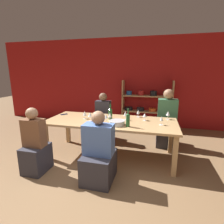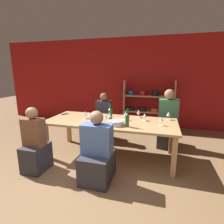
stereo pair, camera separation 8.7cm
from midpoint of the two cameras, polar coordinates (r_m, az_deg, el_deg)
ground_plane at (r=2.57m, az=-13.72°, el=-28.54°), size 18.00×18.00×0.00m
wall_back_red at (r=5.60m, az=4.26°, el=9.56°), size 8.80×0.06×2.70m
shelf_unit at (r=5.42m, az=10.44°, el=1.06°), size 1.49×0.30×1.44m
dining_table at (r=3.46m, az=-1.13°, el=-4.00°), size 2.54×1.04×0.75m
mixing_bowl at (r=3.14m, az=0.86°, el=-3.46°), size 0.28×0.28×0.09m
wine_bottle_green at (r=3.53m, az=-1.26°, el=-0.37°), size 0.08×0.08×0.31m
wine_bottle_dark at (r=3.04m, az=4.40°, el=-2.43°), size 0.07×0.07×0.32m
wine_glass_empty_a at (r=3.37m, az=-1.42°, el=-1.01°), size 0.07×0.07×0.17m
wine_glass_red_a at (r=3.47m, az=3.68°, el=-0.58°), size 0.08×0.08×0.18m
wine_glass_white_a at (r=3.60m, az=-9.62°, el=-0.52°), size 0.08×0.08×0.16m
wine_glass_white_b at (r=3.66m, az=17.20°, el=-0.53°), size 0.08×0.08×0.16m
wine_glass_red_b at (r=3.71m, az=7.90°, el=-0.03°), size 0.07×0.07×0.16m
wine_glass_white_c at (r=3.42m, az=-7.91°, el=-0.91°), size 0.08×0.08×0.17m
wine_glass_red_c at (r=3.48m, az=9.93°, el=-1.08°), size 0.08×0.08×0.14m
wine_glass_white_d at (r=3.25m, az=-2.76°, el=-1.52°), size 0.07×0.07×0.17m
wine_glass_red_d at (r=3.24m, az=15.12°, el=-2.22°), size 0.07×0.07×0.16m
cell_phone at (r=4.07m, az=-15.98°, el=-0.72°), size 0.15×0.16×0.01m
person_near_a at (r=3.31m, az=-24.41°, el=-10.79°), size 0.36×0.45×1.13m
person_far_a at (r=4.38m, az=-3.42°, el=-3.52°), size 0.36×0.45×1.19m
person_near_b at (r=2.82m, az=-5.24°, el=-14.25°), size 0.46×0.57×1.13m
person_far_b at (r=4.23m, az=16.77°, el=-4.10°), size 0.43×0.53×1.31m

